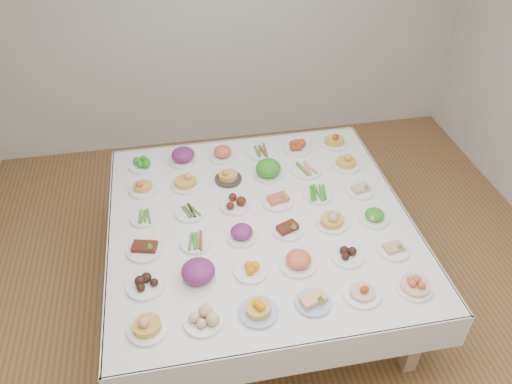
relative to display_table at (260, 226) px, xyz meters
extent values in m
plane|color=olive|center=(0.09, -0.24, -0.68)|extent=(5.00, 5.00, 0.00)
cube|color=silver|center=(0.09, 2.26, 0.72)|extent=(5.00, 0.02, 2.80)
cube|color=white|center=(0.00, 0.00, 0.04)|extent=(2.11, 2.11, 0.06)
cube|color=white|center=(0.00, 1.06, -0.07)|extent=(2.13, 0.02, 0.28)
cube|color=white|center=(0.00, -1.06, -0.07)|extent=(2.13, 0.01, 0.28)
cube|color=white|center=(1.06, 0.00, -0.07)|extent=(0.01, 2.13, 0.28)
cube|color=white|center=(-1.06, 0.00, -0.07)|extent=(0.02, 2.13, 0.28)
cube|color=tan|center=(-0.88, -0.88, -0.34)|extent=(0.09, 0.09, 0.69)
cube|color=tan|center=(0.88, -0.88, -0.34)|extent=(0.09, 0.09, 0.69)
cube|color=tan|center=(-0.88, 0.88, -0.34)|extent=(0.09, 0.09, 0.69)
cube|color=tan|center=(0.88, 0.88, -0.34)|extent=(0.09, 0.09, 0.69)
cylinder|color=white|center=(-0.80, -0.80, 0.08)|extent=(0.23, 0.23, 0.02)
cylinder|color=white|center=(-0.49, -0.80, 0.08)|extent=(0.23, 0.23, 0.02)
cylinder|color=#4C66B2|center=(-0.17, -0.80, 0.08)|extent=(0.23, 0.23, 0.02)
cylinder|color=#4C66B2|center=(0.17, -0.80, 0.08)|extent=(0.21, 0.21, 0.02)
cylinder|color=white|center=(0.47, -0.79, 0.08)|extent=(0.23, 0.23, 0.02)
cylinder|color=white|center=(0.80, -0.80, 0.08)|extent=(0.22, 0.22, 0.02)
cylinder|color=white|center=(-0.81, -0.48, 0.08)|extent=(0.24, 0.24, 0.02)
cylinder|color=white|center=(-0.48, -0.48, 0.08)|extent=(0.21, 0.21, 0.02)
cylinder|color=white|center=(-0.15, -0.48, 0.08)|extent=(0.21, 0.21, 0.02)
cylinder|color=white|center=(0.15, -0.48, 0.08)|extent=(0.23, 0.23, 0.02)
cylinder|color=white|center=(0.49, -0.48, 0.08)|extent=(0.21, 0.21, 0.02)
cylinder|color=white|center=(0.80, -0.47, 0.08)|extent=(0.21, 0.21, 0.02)
cylinder|color=white|center=(-0.81, -0.17, 0.08)|extent=(0.24, 0.24, 0.02)
cylinder|color=white|center=(-0.47, -0.17, 0.08)|extent=(0.21, 0.21, 0.02)
cylinder|color=white|center=(-0.16, -0.16, 0.08)|extent=(0.21, 0.21, 0.02)
cylinder|color=white|center=(0.16, -0.16, 0.08)|extent=(0.21, 0.21, 0.02)
cylinder|color=white|center=(0.48, -0.15, 0.08)|extent=(0.22, 0.22, 0.02)
cylinder|color=white|center=(0.79, -0.16, 0.08)|extent=(0.20, 0.20, 0.02)
cylinder|color=white|center=(-0.80, 0.15, 0.08)|extent=(0.20, 0.20, 0.02)
cylinder|color=white|center=(-0.48, 0.15, 0.08)|extent=(0.22, 0.22, 0.02)
cylinder|color=white|center=(-0.16, 0.16, 0.08)|extent=(0.22, 0.22, 0.02)
cylinder|color=white|center=(0.16, 0.15, 0.08)|extent=(0.23, 0.23, 0.02)
cylinder|color=white|center=(0.48, 0.17, 0.08)|extent=(0.22, 0.22, 0.02)
cylinder|color=white|center=(0.80, 0.15, 0.08)|extent=(0.21, 0.21, 0.02)
cylinder|color=white|center=(-0.81, 0.48, 0.08)|extent=(0.21, 0.21, 0.02)
cylinder|color=white|center=(-0.49, 0.47, 0.08)|extent=(0.21, 0.21, 0.02)
cylinder|color=#2C2A27|center=(-0.16, 0.49, 0.08)|extent=(0.21, 0.21, 0.02)
cylinder|color=white|center=(0.16, 0.48, 0.08)|extent=(0.22, 0.22, 0.02)
cylinder|color=white|center=(0.47, 0.48, 0.08)|extent=(0.24, 0.24, 0.02)
cylinder|color=white|center=(0.80, 0.49, 0.08)|extent=(0.22, 0.22, 0.02)
cylinder|color=white|center=(-0.81, 0.79, 0.08)|extent=(0.22, 0.22, 0.02)
cylinder|color=white|center=(-0.48, 0.81, 0.08)|extent=(0.24, 0.24, 0.02)
cylinder|color=white|center=(-0.16, 0.80, 0.08)|extent=(0.22, 0.22, 0.02)
cylinder|color=white|center=(0.17, 0.80, 0.08)|extent=(0.22, 0.22, 0.02)
cylinder|color=white|center=(0.47, 0.79, 0.08)|extent=(0.22, 0.22, 0.02)
cylinder|color=white|center=(0.81, 0.81, 0.08)|extent=(0.22, 0.22, 0.02)
camera|label=1|loc=(-0.52, -2.58, 2.46)|focal=35.00mm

